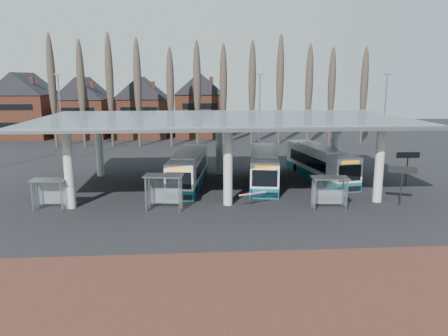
{
  "coord_description": "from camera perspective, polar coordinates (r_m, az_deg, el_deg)",
  "views": [
    {
      "loc": [
        -2.67,
        -30.25,
        9.81
      ],
      "look_at": [
        0.02,
        7.0,
        1.98
      ],
      "focal_mm": 35.0,
      "sensor_mm": 36.0,
      "label": 1
    }
  ],
  "objects": [
    {
      "name": "shelter_1",
      "position": [
        32.93,
        -7.82,
        -2.09
      ],
      "size": [
        3.05,
        1.81,
        2.68
      ],
      "rotation": [
        0.0,
        0.0,
        -0.13
      ],
      "color": "gray",
      "rests_on": "ground"
    },
    {
      "name": "shelter_2",
      "position": [
        33.53,
        13.58,
        -2.26
      ],
      "size": [
        2.81,
        1.56,
        2.52
      ],
      "rotation": [
        0.0,
        0.0,
        -0.08
      ],
      "color": "gray",
      "rests_on": "ground"
    },
    {
      "name": "bus_1",
      "position": [
        40.33,
        -4.63,
        -0.17
      ],
      "size": [
        3.87,
        11.29,
        3.08
      ],
      "rotation": [
        0.0,
        0.0,
        -0.14
      ],
      "color": "white",
      "rests_on": "ground"
    },
    {
      "name": "station_canopy",
      "position": [
        38.57,
        -0.14,
        5.69
      ],
      "size": [
        32.0,
        16.0,
        6.34
      ],
      "color": "silver",
      "rests_on": "ground"
    },
    {
      "name": "poplar_row",
      "position": [
        63.32,
        -1.74,
        10.9
      ],
      "size": [
        45.1,
        1.1,
        14.5
      ],
      "color": "#473D33",
      "rests_on": "ground"
    },
    {
      "name": "info_sign_1",
      "position": [
        42.69,
        22.89,
        1.25
      ],
      "size": [
        2.13,
        0.13,
        3.16
      ],
      "rotation": [
        0.0,
        0.0,
        -0.01
      ],
      "color": "black",
      "rests_on": "ground"
    },
    {
      "name": "lamp_post_c",
      "position": [
        55.31,
        20.22,
        6.47
      ],
      "size": [
        0.8,
        0.16,
        10.17
      ],
      "color": "slate",
      "rests_on": "ground"
    },
    {
      "name": "townhouse_row",
      "position": [
        75.5,
        -14.26,
        8.54
      ],
      "size": [
        36.8,
        10.3,
        12.25
      ],
      "color": "brown",
      "rests_on": "ground"
    },
    {
      "name": "brick_strip",
      "position": [
        20.89,
        3.85,
        -16.16
      ],
      "size": [
        70.0,
        10.0,
        0.03
      ],
      "primitive_type": "cube",
      "color": "#532A21",
      "rests_on": "ground"
    },
    {
      "name": "lamp_post_a",
      "position": [
        54.64,
        -20.54,
        6.39
      ],
      "size": [
        0.8,
        0.16,
        10.17
      ],
      "color": "slate",
      "rests_on": "ground"
    },
    {
      "name": "lamp_post_b",
      "position": [
        57.09,
        4.66,
        7.3
      ],
      "size": [
        0.8,
        0.16,
        10.17
      ],
      "color": "slate",
      "rests_on": "ground"
    },
    {
      "name": "shelter_0",
      "position": [
        35.28,
        -21.87,
        -2.35
      ],
      "size": [
        2.56,
        1.38,
        2.32
      ],
      "rotation": [
        0.0,
        0.0,
        -0.05
      ],
      "color": "gray",
      "rests_on": "ground"
    },
    {
      "name": "bus_2",
      "position": [
        41.13,
        5.25,
        0.07
      ],
      "size": [
        4.06,
        11.4,
        3.1
      ],
      "rotation": [
        0.0,
        0.0,
        -0.15
      ],
      "color": "white",
      "rests_on": "ground"
    },
    {
      "name": "bus_3",
      "position": [
        43.77,
        12.39,
        0.6
      ],
      "size": [
        4.3,
        11.62,
        3.16
      ],
      "rotation": [
        0.0,
        0.0,
        0.17
      ],
      "color": "white",
      "rests_on": "ground"
    },
    {
      "name": "ground",
      "position": [
        31.92,
        0.87,
        -6.07
      ],
      "size": [
        140.0,
        140.0,
        0.0
      ],
      "primitive_type": "plane",
      "color": "black",
      "rests_on": "ground"
    },
    {
      "name": "barrier",
      "position": [
        33.75,
        3.73,
        -3.46
      ],
      "size": [
        2.22,
        1.11,
        1.19
      ],
      "rotation": [
        0.0,
        0.0,
        0.41
      ],
      "color": "black",
      "rests_on": "ground"
    },
    {
      "name": "info_sign_0",
      "position": [
        35.97,
        22.27,
        -0.62
      ],
      "size": [
        1.97,
        0.92,
        3.11
      ],
      "rotation": [
        0.0,
        0.0,
        -0.4
      ],
      "color": "black",
      "rests_on": "ground"
    }
  ]
}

